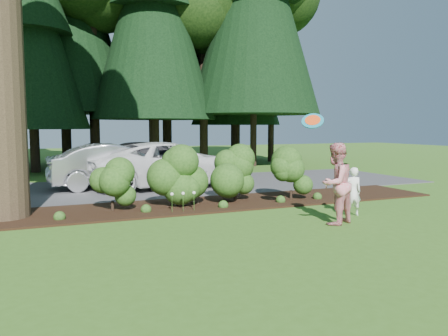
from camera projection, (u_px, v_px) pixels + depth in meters
name	position (u px, v px, depth m)	size (l,w,h in m)	color
ground	(230.00, 232.00, 9.36)	(80.00, 80.00, 0.00)	#375F1B
mulch_bed	(184.00, 206.00, 12.35)	(16.00, 2.50, 0.05)	black
driveway	(150.00, 187.00, 16.25)	(22.00, 6.00, 0.03)	#38383A
shrub_row	(211.00, 178.00, 12.47)	(6.53, 1.60, 1.61)	#1C3F13
lily_cluster	(183.00, 194.00, 11.41)	(0.69, 0.09, 0.57)	#1C3F13
car_silver_wagon	(117.00, 166.00, 15.99)	(1.70, 4.88, 1.61)	silver
car_white_suv	(170.00, 164.00, 16.23)	(2.76, 5.99, 1.66)	silver
car_dark_suv	(156.00, 161.00, 17.97)	(2.24, 5.51, 1.60)	black
child	(353.00, 192.00, 11.08)	(0.45, 0.30, 1.24)	white
adult	(336.00, 184.00, 10.09)	(0.92, 0.72, 1.90)	red
frisbee	(313.00, 121.00, 10.33)	(0.60, 0.46, 0.51)	teal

